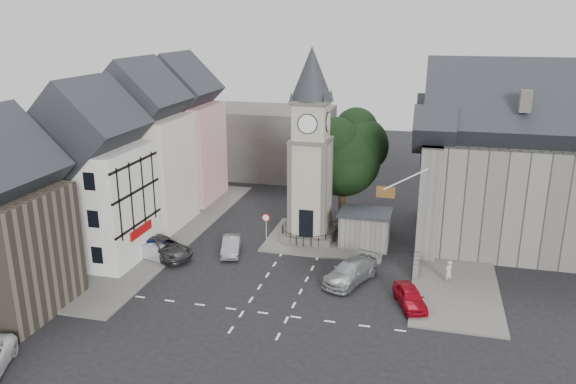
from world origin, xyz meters
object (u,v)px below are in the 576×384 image
(stone_shelter, at_px, (365,228))
(car_east_red, at_px, (410,297))
(pedestrian, at_px, (448,272))
(car_west_blue, at_px, (153,246))
(clock_tower, at_px, (311,147))

(stone_shelter, relative_size, car_east_red, 1.11)
(car_east_red, relative_size, pedestrian, 2.25)
(stone_shelter, relative_size, car_west_blue, 0.94)
(car_west_blue, bearing_deg, car_east_red, -92.80)
(stone_shelter, height_order, car_west_blue, stone_shelter)
(pedestrian, bearing_deg, clock_tower, -71.23)
(stone_shelter, height_order, pedestrian, stone_shelter)
(stone_shelter, distance_m, car_east_red, 10.56)
(clock_tower, bearing_deg, stone_shelter, -5.84)
(car_west_blue, relative_size, car_east_red, 1.18)
(car_west_blue, distance_m, car_east_red, 20.78)
(stone_shelter, xyz_separation_m, pedestrian, (6.70, -5.50, -0.69))
(car_east_red, bearing_deg, stone_shelter, 93.69)
(clock_tower, relative_size, car_west_blue, 3.56)
(stone_shelter, bearing_deg, clock_tower, 174.16)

